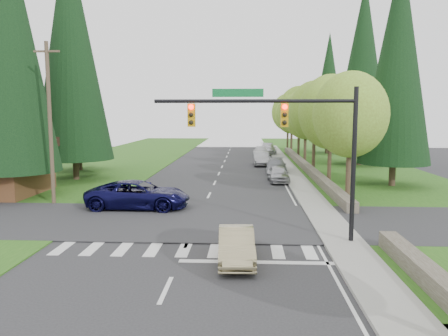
# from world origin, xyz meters

# --- Properties ---
(ground) EXTENTS (120.00, 120.00, 0.00)m
(ground) POSITION_xyz_m (0.00, 0.00, 0.00)
(ground) COLOR #28282B
(ground) RESTS_ON ground
(grass_east) EXTENTS (14.00, 110.00, 0.06)m
(grass_east) POSITION_xyz_m (13.00, 20.00, 0.03)
(grass_east) COLOR #245416
(grass_east) RESTS_ON ground
(grass_west) EXTENTS (14.00, 110.00, 0.06)m
(grass_west) POSITION_xyz_m (-13.00, 20.00, 0.03)
(grass_west) COLOR #245416
(grass_west) RESTS_ON ground
(cross_street) EXTENTS (120.00, 8.00, 0.10)m
(cross_street) POSITION_xyz_m (0.00, 8.00, 0.00)
(cross_street) COLOR #28282B
(cross_street) RESTS_ON ground
(sidewalk_east) EXTENTS (1.80, 80.00, 0.13)m
(sidewalk_east) POSITION_xyz_m (6.90, 22.00, 0.07)
(sidewalk_east) COLOR gray
(sidewalk_east) RESTS_ON ground
(curb_east) EXTENTS (0.20, 80.00, 0.13)m
(curb_east) POSITION_xyz_m (6.05, 22.00, 0.07)
(curb_east) COLOR gray
(curb_east) RESTS_ON ground
(stone_wall_north) EXTENTS (0.70, 40.00, 0.70)m
(stone_wall_north) POSITION_xyz_m (8.60, 30.00, 0.35)
(stone_wall_north) COLOR #4C4438
(stone_wall_north) RESTS_ON ground
(traffic_signal) EXTENTS (8.70, 0.37, 6.80)m
(traffic_signal) POSITION_xyz_m (4.37, 4.50, 4.98)
(traffic_signal) COLOR black
(traffic_signal) RESTS_ON ground
(utility_pole) EXTENTS (1.60, 0.24, 10.00)m
(utility_pole) POSITION_xyz_m (-9.50, 12.00, 5.14)
(utility_pole) COLOR #473828
(utility_pole) RESTS_ON ground
(decid_tree_0) EXTENTS (4.80, 4.80, 8.37)m
(decid_tree_0) POSITION_xyz_m (9.20, 14.00, 5.60)
(decid_tree_0) COLOR #38281C
(decid_tree_0) RESTS_ON ground
(decid_tree_1) EXTENTS (5.20, 5.20, 8.80)m
(decid_tree_1) POSITION_xyz_m (9.30, 21.00, 5.80)
(decid_tree_1) COLOR #38281C
(decid_tree_1) RESTS_ON ground
(decid_tree_2) EXTENTS (5.00, 5.00, 8.82)m
(decid_tree_2) POSITION_xyz_m (9.10, 28.00, 5.93)
(decid_tree_2) COLOR #38281C
(decid_tree_2) RESTS_ON ground
(decid_tree_3) EXTENTS (5.00, 5.00, 8.55)m
(decid_tree_3) POSITION_xyz_m (9.20, 35.00, 5.66)
(decid_tree_3) COLOR #38281C
(decid_tree_3) RESTS_ON ground
(decid_tree_4) EXTENTS (5.40, 5.40, 9.18)m
(decid_tree_4) POSITION_xyz_m (9.30, 42.00, 6.06)
(decid_tree_4) COLOR #38281C
(decid_tree_4) RESTS_ON ground
(decid_tree_5) EXTENTS (4.80, 4.80, 8.30)m
(decid_tree_5) POSITION_xyz_m (9.10, 49.00, 5.53)
(decid_tree_5) COLOR #38281C
(decid_tree_5) RESTS_ON ground
(decid_tree_6) EXTENTS (5.20, 5.20, 8.86)m
(decid_tree_6) POSITION_xyz_m (9.20, 56.00, 5.86)
(decid_tree_6) COLOR #38281C
(decid_tree_6) RESTS_ON ground
(conifer_w_a) EXTENTS (6.12, 6.12, 19.80)m
(conifer_w_a) POSITION_xyz_m (-13.00, 14.00, 10.79)
(conifer_w_a) COLOR #38281C
(conifer_w_a) RESTS_ON ground
(conifer_w_c) EXTENTS (6.46, 6.46, 20.80)m
(conifer_w_c) POSITION_xyz_m (-12.00, 22.00, 11.29)
(conifer_w_c) COLOR #38281C
(conifer_w_c) RESTS_ON ground
(conifer_w_e) EXTENTS (5.78, 5.78, 18.80)m
(conifer_w_e) POSITION_xyz_m (-14.00, 28.00, 10.29)
(conifer_w_e) COLOR #38281C
(conifer_w_e) RESTS_ON ground
(conifer_e_a) EXTENTS (5.44, 5.44, 17.80)m
(conifer_e_a) POSITION_xyz_m (14.00, 20.00, 9.79)
(conifer_e_a) COLOR #38281C
(conifer_e_a) RESTS_ON ground
(conifer_e_b) EXTENTS (6.12, 6.12, 19.80)m
(conifer_e_b) POSITION_xyz_m (15.00, 34.00, 10.79)
(conifer_e_b) COLOR #38281C
(conifer_e_b) RESTS_ON ground
(conifer_e_c) EXTENTS (5.10, 5.10, 16.80)m
(conifer_e_c) POSITION_xyz_m (14.00, 48.00, 9.29)
(conifer_e_c) COLOR #38281C
(conifer_e_c) RESTS_ON ground
(sedan_champagne) EXTENTS (1.53, 3.93, 1.27)m
(sedan_champagne) POSITION_xyz_m (2.22, 1.90, 0.64)
(sedan_champagne) COLOR tan
(sedan_champagne) RESTS_ON ground
(suv_navy) EXTENTS (6.13, 2.89, 1.69)m
(suv_navy) POSITION_xyz_m (-3.84, 11.00, 0.85)
(suv_navy) COLOR #0B0A35
(suv_navy) RESTS_ON ground
(parked_car_a) EXTENTS (1.83, 4.05, 1.35)m
(parked_car_a) POSITION_xyz_m (5.25, 21.74, 0.67)
(parked_car_a) COLOR #ACADB1
(parked_car_a) RESTS_ON ground
(parked_car_b) EXTENTS (2.15, 4.74, 1.35)m
(parked_car_b) POSITION_xyz_m (5.48, 27.42, 0.67)
(parked_car_b) COLOR gray
(parked_car_b) RESTS_ON ground
(parked_car_c) EXTENTS (1.82, 4.71, 1.53)m
(parked_car_c) POSITION_xyz_m (4.20, 33.58, 0.76)
(parked_car_c) COLOR #A1A0A5
(parked_car_c) RESTS_ON ground
(parked_car_d) EXTENTS (1.84, 4.49, 1.53)m
(parked_car_d) POSITION_xyz_m (4.49, 42.65, 0.76)
(parked_car_d) COLOR silver
(parked_car_d) RESTS_ON ground
(parked_car_e) EXTENTS (2.26, 5.29, 1.52)m
(parked_car_e) POSITION_xyz_m (5.60, 46.50, 0.76)
(parked_car_e) COLOR silver
(parked_car_e) RESTS_ON ground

